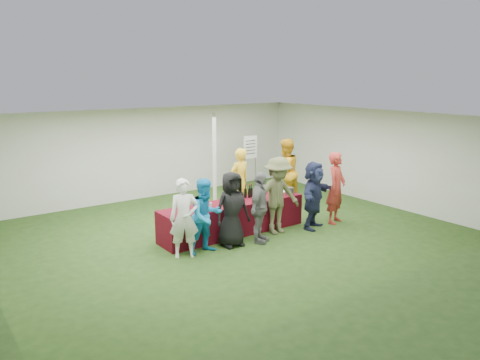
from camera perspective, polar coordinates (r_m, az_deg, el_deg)
ground at (r=11.21m, az=-1.89°, el=-6.21°), size 60.00×60.00×0.00m
tent at (r=12.10m, az=-3.12°, el=1.80°), size 10.00×10.00×10.00m
serving_table at (r=10.94m, az=-0.85°, el=-4.61°), size 3.60×0.80×0.75m
wine_bottles at (r=11.28m, az=1.35°, el=-1.48°), size 0.77×0.15×0.32m
wine_glasses at (r=10.35m, az=-2.28°, el=-2.82°), size 2.65×0.15×0.16m
water_bottle at (r=10.90m, az=-0.96°, el=-2.07°), size 0.07×0.07×0.23m
bar_towel at (r=11.81m, az=5.29°, el=-1.42°), size 0.25×0.18×0.03m
dump_bucket at (r=11.58m, az=6.05°, el=-1.34°), size 0.22×0.22×0.18m
wine_list_sign at (r=14.59m, az=1.27°, el=3.52°), size 0.50×0.03×1.80m
staff_pourer at (r=12.32m, az=-0.09°, el=-0.20°), size 0.70×0.52×1.77m
staff_back at (r=13.36m, az=5.55°, el=1.01°), size 0.99×0.81×1.89m
customer_0 at (r=9.48m, az=-6.81°, el=-4.67°), size 0.70×0.59×1.62m
customer_1 at (r=9.66m, az=-4.16°, el=-4.40°), size 0.80×0.63×1.58m
customer_2 at (r=10.02m, az=-0.99°, el=-3.58°), size 0.83×0.56×1.64m
customer_3 at (r=10.23m, az=2.41°, el=-3.39°), size 0.99×0.85×1.59m
customer_4 at (r=10.84m, az=4.63°, el=-1.92°), size 1.20×0.73×1.80m
customer_5 at (r=11.33m, az=8.98°, el=-1.83°), size 1.58×1.08×1.64m
customer_6 at (r=11.84m, az=11.64°, el=-0.94°), size 0.77×0.65×1.79m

